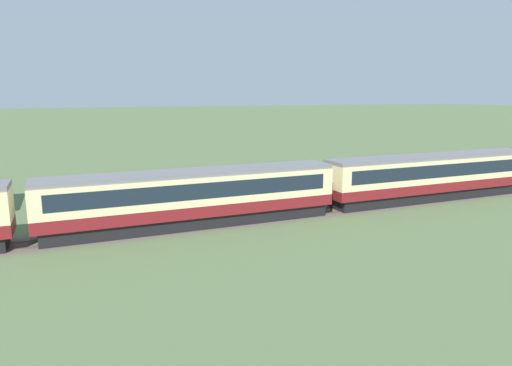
{
  "coord_description": "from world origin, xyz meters",
  "views": [
    {
      "loc": [
        -32.59,
        -30.52,
        9.1
      ],
      "look_at": [
        -19.26,
        1.17,
        2.38
      ],
      "focal_mm": 32.0,
      "sensor_mm": 36.0,
      "label": 1
    }
  ],
  "objects": [
    {
      "name": "ground_plane",
      "position": [
        0.0,
        0.0,
        0.0
      ],
      "size": [
        600.0,
        600.0,
        0.0
      ],
      "primitive_type": "plane",
      "color": "#566B42"
    },
    {
      "name": "passenger_train",
      "position": [
        -24.36,
        -0.4,
        2.19
      ],
      "size": [
        106.83,
        3.0,
        3.94
      ],
      "color": "maroon",
      "rests_on": "ground_plane"
    },
    {
      "name": "railway_track",
      "position": [
        -26.82,
        -0.4,
        0.01
      ],
      "size": [
        177.38,
        3.6,
        0.04
      ],
      "color": "#665B51",
      "rests_on": "ground_plane"
    }
  ]
}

